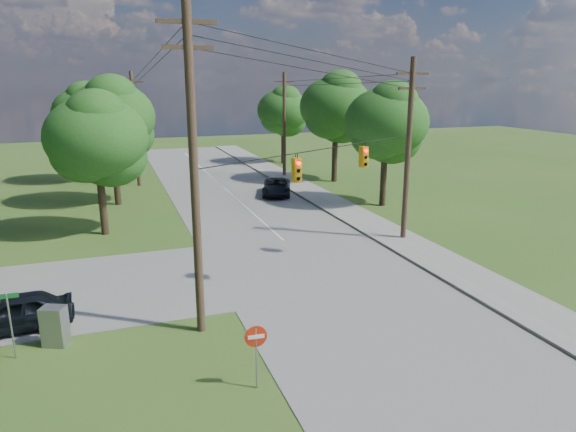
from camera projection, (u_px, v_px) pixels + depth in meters
name	position (u px, v px, depth m)	size (l,w,h in m)	color
ground	(317.00, 317.00, 20.71)	(140.00, 140.00, 0.00)	#345A1E
main_road	(316.00, 269.00, 25.90)	(10.00, 100.00, 0.03)	gray
sidewalk_east	(429.00, 254.00, 28.03)	(2.60, 100.00, 0.12)	#98968E
pole_sw	(194.00, 169.00, 18.00)	(2.00, 0.32, 12.00)	brown
pole_ne	(408.00, 148.00, 29.45)	(2.00, 0.32, 10.50)	brown
pole_north_e	(284.00, 124.00, 49.60)	(2.00, 0.32, 10.00)	brown
pole_north_w	(135.00, 128.00, 45.15)	(2.00, 0.32, 10.00)	brown
power_lines	(266.00, 82.00, 29.37)	(13.93, 29.62, 4.93)	black
traffic_signals	(333.00, 162.00, 24.15)	(4.91, 3.27, 1.05)	#EDA00D
tree_w_near	(96.00, 138.00, 30.31)	(6.00, 6.00, 8.40)	#3E2C1F
tree_w_mid	(111.00, 118.00, 37.76)	(6.40, 6.40, 9.22)	#3E2C1F
tree_w_far	(86.00, 114.00, 46.32)	(6.00, 6.00, 8.73)	#3E2C1F
tree_e_near	(386.00, 122.00, 37.53)	(6.20, 6.20, 8.81)	#3E2C1F
tree_e_mid	(336.00, 107.00, 46.65)	(6.60, 6.60, 9.64)	#3E2C1F
tree_e_far	(283.00, 111.00, 57.52)	(5.80, 5.80, 8.32)	#3E2C1F
car_cross_dark	(14.00, 312.00, 19.37)	(1.69, 4.20, 1.43)	black
car_main_north	(277.00, 187.00, 42.40)	(2.23, 4.83, 1.34)	black
control_cabinet	(55.00, 326.00, 18.32)	(0.82, 0.59, 1.47)	gray
do_not_enter_sign	(256.00, 343.00, 15.52)	(0.71, 0.10, 2.11)	gray
street_name_sign	(10.00, 317.00, 17.21)	(0.72, 0.06, 2.41)	gray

